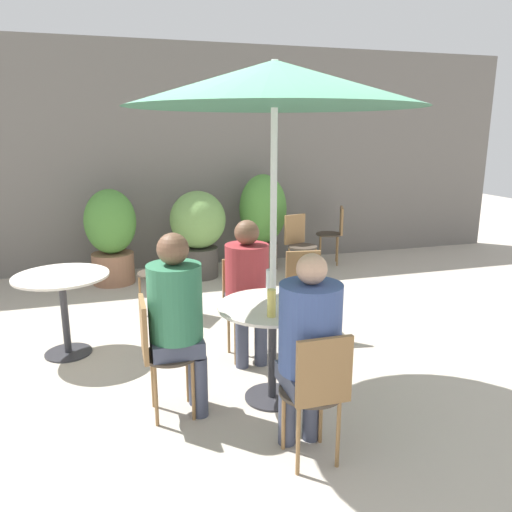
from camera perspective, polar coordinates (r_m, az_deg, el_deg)
name	(u,v)px	position (r m, az deg, el deg)	size (l,w,h in m)	color
ground_plane	(269,400)	(3.70, 1.47, -16.12)	(20.00, 20.00, 0.00)	#B2A899
storefront_wall	(181,158)	(7.00, -8.51, 10.98)	(10.00, 0.06, 3.00)	slate
cafe_table_near	(272,327)	(3.49, 1.90, -8.07)	(0.76, 0.76, 0.71)	#2D2D33
cafe_table_far	(63,293)	(4.48, -21.23, -3.91)	(0.77, 0.77, 0.71)	#2D2D33
bistro_chair_0	(243,298)	(4.21, -1.47, -4.78)	(0.37, 0.37, 0.82)	#42382D
bistro_chair_1	(158,346)	(3.36, -11.13, -10.08)	(0.37, 0.37, 0.82)	#42382D
bistro_chair_2	(317,387)	(2.85, 7.01, -14.62)	(0.37, 0.37, 0.82)	#42382D
bistro_chair_3	(335,229)	(7.19, 9.03, 3.01)	(0.41, 0.40, 0.82)	#42382D
bistro_chair_4	(162,268)	(5.21, -10.69, -1.30)	(0.42, 0.42, 0.82)	#42382D
bistro_chair_5	(299,240)	(6.43, 4.90, 1.81)	(0.39, 0.40, 0.82)	#42382D
bistro_chair_6	(301,283)	(4.63, 5.12, -3.07)	(0.37, 0.39, 0.82)	#42382D
seated_person_0	(247,280)	(4.03, -0.98, -2.73)	(0.35, 0.36, 1.18)	#42475B
seated_person_1	(178,311)	(3.29, -8.96, -6.20)	(0.36, 0.35, 1.25)	#42475B
seated_person_2	(309,340)	(2.86, 6.05, -9.53)	(0.35, 0.36, 1.23)	#42475B
beer_glass_0	(271,303)	(3.20, 1.78, -5.40)	(0.06, 0.06, 0.18)	#DBC65B
beer_glass_1	(270,282)	(3.61, 1.67, -3.03)	(0.07, 0.07, 0.19)	silver
potted_plant_0	(111,233)	(6.41, -16.24, 2.51)	(0.63, 0.63, 1.18)	#93664C
potted_plant_1	(198,229)	(6.48, -6.64, 3.14)	(0.71, 0.71, 1.13)	#47423D
potted_plant_2	(263,215)	(6.81, 0.79, 4.66)	(0.64, 0.64, 1.30)	brown
umbrella	(275,85)	(3.24, 2.14, 18.99)	(1.87, 1.87, 2.29)	silver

